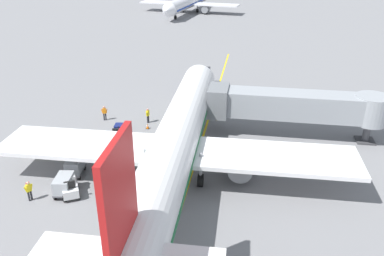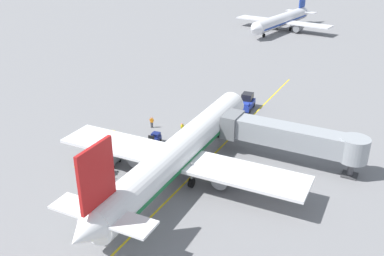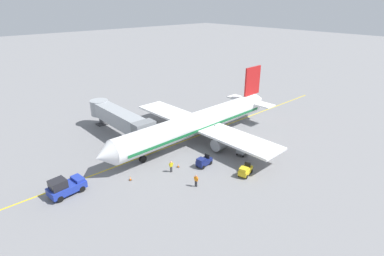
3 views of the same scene
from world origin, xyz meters
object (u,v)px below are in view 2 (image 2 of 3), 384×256
at_px(ground_crew_loader, 152,122).
at_px(safety_cone_nose_right, 211,121).
at_px(pushback_tractor, 246,103).
at_px(ground_crew_wing_walker, 77,169).
at_px(baggage_tug_spare, 103,171).
at_px(distant_taxiing_airliner, 282,20).
at_px(baggage_tug_trailing, 154,139).
at_px(baggage_cart_second_in_train, 100,169).
at_px(ground_crew_marshaller, 182,128).
at_px(parked_airliner, 180,151).
at_px(baggage_cart_front, 112,158).
at_px(safety_cone_nose_left, 179,137).
at_px(baggage_tug_lead, 109,138).
at_px(jet_bridge, 292,137).

height_order(ground_crew_loader, safety_cone_nose_right, ground_crew_loader).
distance_m(pushback_tractor, ground_crew_wing_walker, 30.50).
distance_m(baggage_tug_spare, distant_taxiing_airliner, 89.81).
xyz_separation_m(baggage_tug_trailing, baggage_cart_second_in_train, (-1.16, -9.97, 0.24)).
height_order(ground_crew_wing_walker, ground_crew_loader, same).
distance_m(baggage_tug_spare, ground_crew_marshaller, 14.67).
distance_m(parked_airliner, baggage_cart_front, 9.06).
xyz_separation_m(pushback_tractor, distant_taxiing_airliner, (-12.88, 62.09, 1.93)).
bearing_deg(baggage_tug_trailing, ground_crew_marshaller, 68.35).
height_order(baggage_cart_second_in_train, distant_taxiing_airliner, distant_taxiing_airliner).
bearing_deg(safety_cone_nose_left, baggage_cart_front, -110.16).
relative_size(baggage_tug_lead, ground_crew_loader, 1.62).
distance_m(ground_crew_loader, ground_crew_marshaller, 5.01).
xyz_separation_m(baggage_cart_front, ground_crew_loader, (-1.65, 11.53, 0.00)).
relative_size(baggage_tug_trailing, safety_cone_nose_left, 4.44).
xyz_separation_m(baggage_cart_second_in_train, safety_cone_nose_left, (3.33, 13.00, -0.66)).
xyz_separation_m(baggage_tug_lead, ground_crew_wing_walker, (2.19, -8.71, 0.24)).
distance_m(jet_bridge, safety_cone_nose_left, 15.73).
height_order(baggage_tug_spare, baggage_cart_front, baggage_tug_spare).
xyz_separation_m(safety_cone_nose_left, distant_taxiing_airliner, (-8.67, 76.71, 2.74)).
bearing_deg(ground_crew_wing_walker, ground_crew_loader, 89.02).
xyz_separation_m(baggage_cart_second_in_train, ground_crew_loader, (-2.03, 14.42, 0.00)).
distance_m(parked_airliner, ground_crew_marshaller, 11.54).
bearing_deg(ground_crew_marshaller, parked_airliner, -62.28).
distance_m(baggage_cart_front, safety_cone_nose_left, 10.80).
xyz_separation_m(baggage_cart_front, distant_taxiing_airliner, (-4.96, 86.83, 2.08)).
xyz_separation_m(jet_bridge, baggage_cart_second_in_train, (-18.73, -13.65, -2.51)).
height_order(baggage_tug_trailing, safety_cone_nose_right, baggage_tug_trailing).
bearing_deg(safety_cone_nose_left, ground_crew_loader, 165.24).
xyz_separation_m(baggage_tug_trailing, distant_taxiing_airliner, (-6.50, 79.75, 2.31)).
bearing_deg(safety_cone_nose_right, distant_taxiing_airliner, 98.42).
relative_size(jet_bridge, baggage_tug_lead, 6.50).
height_order(ground_crew_marshaller, distant_taxiing_airliner, distant_taxiing_airliner).
distance_m(ground_crew_wing_walker, ground_crew_marshaller, 16.67).
bearing_deg(baggage_cart_front, baggage_tug_spare, -74.11).
height_order(safety_cone_nose_right, distant_taxiing_airliner, distant_taxiing_airliner).
distance_m(jet_bridge, pushback_tractor, 18.05).
bearing_deg(ground_crew_loader, baggage_cart_second_in_train, -81.97).
bearing_deg(ground_crew_marshaller, jet_bridge, -3.30).
bearing_deg(ground_crew_loader, pushback_tractor, 54.05).
bearing_deg(safety_cone_nose_right, baggage_tug_trailing, -110.82).
bearing_deg(baggage_tug_lead, ground_crew_loader, 70.50).
height_order(parked_airliner, ground_crew_marshaller, parked_airliner).
distance_m(parked_airliner, baggage_cart_second_in_train, 9.67).
distance_m(pushback_tractor, safety_cone_nose_left, 15.24).
bearing_deg(pushback_tractor, distant_taxiing_airliner, 101.72).
xyz_separation_m(baggage_tug_spare, ground_crew_wing_walker, (-2.71, -1.37, 0.24)).
bearing_deg(ground_crew_loader, safety_cone_nose_right, 38.59).
relative_size(ground_crew_wing_walker, ground_crew_loader, 1.00).
height_order(baggage_tug_trailing, ground_crew_wing_walker, ground_crew_wing_walker).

